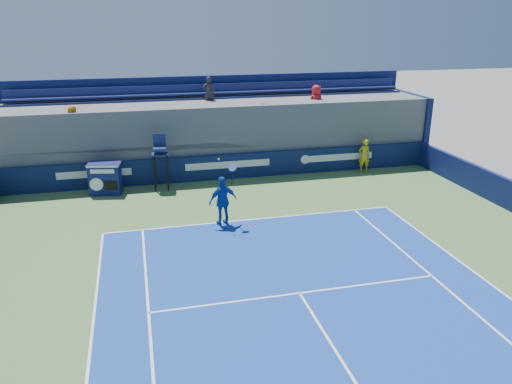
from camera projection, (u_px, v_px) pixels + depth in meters
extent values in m
imported|color=gold|center=(364.00, 156.00, 24.43)|extent=(0.63, 0.44, 1.64)
cube|color=white|center=(254.00, 219.00, 18.86)|extent=(10.97, 0.07, 0.00)
cube|color=white|center=(300.00, 293.00, 13.83)|extent=(8.23, 0.07, 0.00)
cube|color=#0B1841|center=(228.00, 167.00, 23.44)|extent=(20.40, 0.20, 1.20)
cube|color=white|center=(94.00, 174.00, 21.96)|extent=(3.20, 0.01, 0.32)
cube|color=white|center=(228.00, 165.00, 23.30)|extent=(4.00, 0.01, 0.32)
cube|color=white|center=(338.00, 157.00, 24.54)|extent=(3.60, 0.01, 0.32)
cylinder|color=white|center=(305.00, 160.00, 24.15)|extent=(0.44, 0.01, 0.44)
cube|color=#101753|center=(105.00, 178.00, 21.41)|extent=(1.41, 0.93, 1.40)
cube|color=silver|center=(104.00, 164.00, 21.20)|extent=(1.43, 0.96, 0.10)
cylinder|color=white|center=(96.00, 184.00, 21.11)|extent=(0.55, 0.13, 0.56)
cube|color=black|center=(111.00, 185.00, 21.15)|extent=(0.54, 0.12, 0.40)
cube|color=silver|center=(102.00, 171.00, 20.93)|extent=(0.98, 0.20, 0.18)
cylinder|color=black|center=(154.00, 174.00, 21.64)|extent=(0.08, 0.08, 1.60)
cylinder|color=black|center=(168.00, 174.00, 21.72)|extent=(0.08, 0.08, 1.60)
cylinder|color=black|center=(155.00, 170.00, 22.16)|extent=(0.08, 0.08, 1.60)
cylinder|color=black|center=(168.00, 170.00, 22.24)|extent=(0.08, 0.08, 1.60)
cube|color=#0F184D|center=(160.00, 154.00, 21.67)|extent=(0.76, 0.76, 0.06)
cube|color=navy|center=(160.00, 149.00, 21.49)|extent=(0.59, 0.50, 0.08)
cube|color=#14204B|center=(159.00, 140.00, 21.73)|extent=(0.55, 0.11, 0.60)
imported|color=#13419F|center=(223.00, 201.00, 18.12)|extent=(1.16, 0.70, 1.85)
cylinder|color=black|center=(232.00, 180.00, 17.95)|extent=(0.06, 0.16, 0.39)
torus|color=silver|center=(233.00, 168.00, 17.73)|extent=(0.31, 0.16, 0.29)
cylinder|color=white|center=(233.00, 168.00, 17.73)|extent=(0.26, 0.12, 0.24)
sphere|color=#D7F636|center=(219.00, 159.00, 17.44)|extent=(0.07, 0.07, 0.07)
cube|color=#56555B|center=(220.00, 135.00, 24.82)|extent=(20.40, 3.60, 3.38)
cube|color=#56555B|center=(225.00, 146.00, 23.65)|extent=(20.40, 0.90, 0.55)
cube|color=navy|center=(225.00, 136.00, 23.40)|extent=(20.00, 0.45, 0.08)
cube|color=navy|center=(224.00, 131.00, 23.56)|extent=(20.00, 0.06, 0.45)
cube|color=#56555B|center=(222.00, 130.00, 24.29)|extent=(20.40, 0.90, 0.55)
cube|color=navy|center=(222.00, 121.00, 24.04)|extent=(20.00, 0.45, 0.08)
cube|color=navy|center=(221.00, 116.00, 24.21)|extent=(20.00, 0.06, 0.45)
cube|color=#56555B|center=(218.00, 116.00, 24.93)|extent=(20.40, 0.90, 0.55)
cube|color=navy|center=(218.00, 107.00, 24.69)|extent=(20.00, 0.45, 0.08)
cube|color=navy|center=(217.00, 102.00, 24.85)|extent=(20.00, 0.06, 0.45)
cube|color=#56555B|center=(215.00, 102.00, 25.58)|extent=(20.40, 0.90, 0.55)
cube|color=navy|center=(215.00, 93.00, 25.33)|extent=(20.00, 0.45, 0.08)
cube|color=navy|center=(214.00, 88.00, 25.49)|extent=(20.00, 0.06, 0.45)
cube|color=#0C1647|center=(214.00, 118.00, 26.43)|extent=(20.80, 0.30, 4.40)
cube|color=#0C1647|center=(408.00, 125.00, 27.13)|extent=(0.30, 3.90, 3.40)
imported|color=gold|center=(73.00, 127.00, 21.69)|extent=(0.98, 0.80, 1.87)
imported|color=white|center=(183.00, 126.00, 22.81)|extent=(1.02, 0.60, 1.56)
imported|color=teal|center=(263.00, 121.00, 23.65)|extent=(1.00, 0.49, 1.66)
imported|color=red|center=(316.00, 103.00, 24.93)|extent=(0.97, 0.76, 1.75)
imported|color=black|center=(373.00, 116.00, 24.92)|extent=(0.67, 0.53, 1.62)
imported|color=black|center=(209.00, 94.00, 24.42)|extent=(0.70, 0.57, 1.66)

